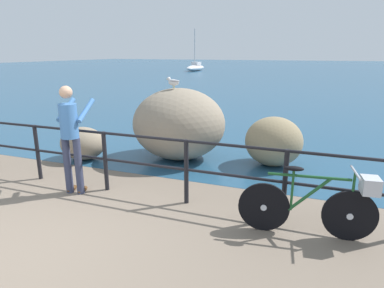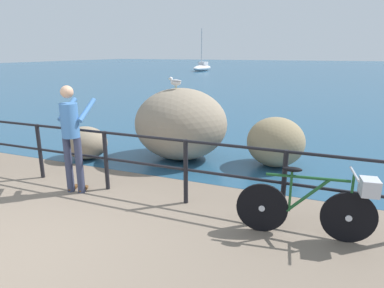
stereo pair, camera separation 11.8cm
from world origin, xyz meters
name	(u,v)px [view 2 (the right image)]	position (x,y,z in m)	size (l,w,h in m)	color
ground_plane	(273,89)	(0.00, 20.00, -0.05)	(120.00, 120.00, 0.10)	#756656
sea_surface	(305,69)	(0.00, 47.85, 0.00)	(120.00, 90.00, 0.01)	navy
promenade_railing	(106,153)	(0.00, 2.00, 0.64)	(8.84, 0.07, 1.02)	black
bicycle	(317,204)	(3.38, 1.67, 0.46)	(1.69, 0.48, 0.92)	black
person_at_railing	(72,134)	(-0.42, 1.72, 0.99)	(0.51, 0.66, 1.78)	#333851
breakwater_boulder_main	(181,124)	(0.46, 4.08, 0.77)	(2.01, 1.90, 1.54)	gray
breakwater_boulder_left	(85,143)	(-1.47, 3.26, 0.36)	(1.00, 0.85, 0.71)	gray
breakwater_boulder_right	(276,142)	(2.47, 4.32, 0.51)	(1.17, 1.11, 1.02)	#8F7D5C
seagull	(175,82)	(0.39, 3.99, 1.68)	(0.34, 0.16, 0.23)	gold
sailboat	(202,67)	(-11.20, 36.90, 0.42)	(1.54, 4.47, 4.90)	white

